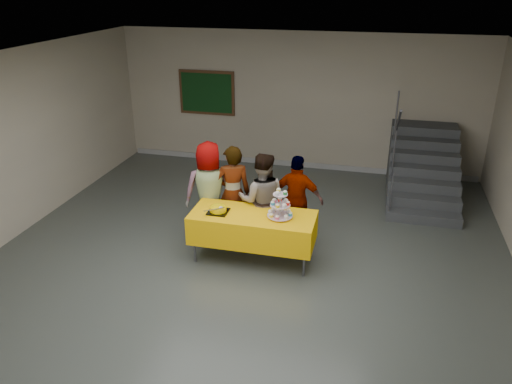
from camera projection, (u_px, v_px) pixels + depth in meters
The scene contains 10 objects.
room_shell at pixel (232, 143), 6.24m from camera, with size 10.00×10.04×3.02m.
bake_table at pixel (253, 227), 7.55m from camera, with size 1.88×0.78×0.77m.
cupcake_stand at pixel (280, 207), 7.30m from camera, with size 0.38×0.38×0.44m.
bear_cake at pixel (218, 209), 7.50m from camera, with size 0.32×0.36×0.12m.
schoolchild_a at pixel (210, 191), 8.12m from camera, with size 0.81×0.53×1.65m, color #5B5C65.
schoolchild_b at pixel (233, 193), 8.09m from camera, with size 0.59×0.39×1.61m, color slate.
schoolchild_c at pixel (262, 200), 7.90m from camera, with size 0.76×0.59×1.56m, color slate.
schoolchild_d at pixel (297, 199), 8.05m from camera, with size 0.86×0.36×1.47m, color slate.
staircase at pixel (422, 170), 9.96m from camera, with size 1.30×2.40×2.04m.
noticeboard at pixel (207, 93), 11.31m from camera, with size 1.30×0.05×1.00m.
Camera 1 is at (1.73, -5.70, 4.06)m, focal length 35.00 mm.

